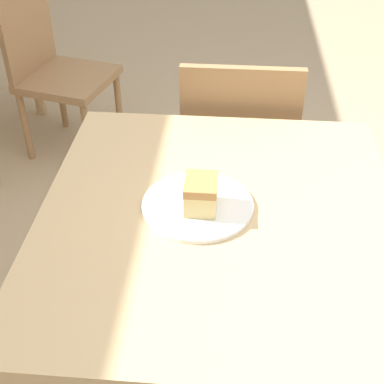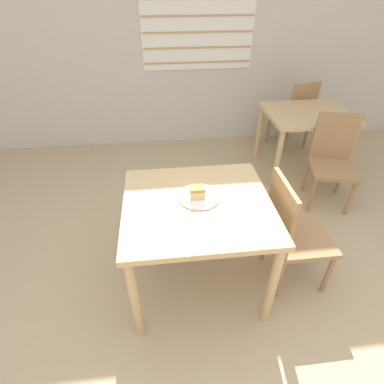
{
  "view_description": "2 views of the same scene",
  "coord_description": "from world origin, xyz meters",
  "px_view_note": "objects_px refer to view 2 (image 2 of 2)",
  "views": [
    {
      "loc": [
        -1.13,
        0.54,
        1.6
      ],
      "look_at": [
        -0.13,
        0.63,
        0.83
      ],
      "focal_mm": 50.0,
      "sensor_mm": 36.0,
      "label": 1
    },
    {
      "loc": [
        -0.32,
        -0.94,
        1.97
      ],
      "look_at": [
        -0.15,
        0.61,
        0.82
      ],
      "focal_mm": 28.0,
      "sensor_mm": 36.0,
      "label": 2
    }
  ],
  "objects_px": {
    "plate": "(199,197)",
    "dining_table_far": "(306,122)",
    "chair_near_window": "(292,232)",
    "cake_slice": "(197,192)",
    "chair_far_corner": "(332,159)",
    "chair_far_opposite": "(294,114)",
    "dining_table_near": "(197,216)"
  },
  "relations": [
    {
      "from": "dining_table_near",
      "to": "cake_slice",
      "type": "relative_size",
      "value": 10.08
    },
    {
      "from": "cake_slice",
      "to": "plate",
      "type": "bearing_deg",
      "value": 31.77
    },
    {
      "from": "dining_table_near",
      "to": "dining_table_far",
      "type": "distance_m",
      "value": 2.05
    },
    {
      "from": "chair_far_opposite",
      "to": "plate",
      "type": "distance_m",
      "value": 2.55
    },
    {
      "from": "dining_table_far",
      "to": "chair_far_corner",
      "type": "relative_size",
      "value": 1.0
    },
    {
      "from": "chair_far_opposite",
      "to": "plate",
      "type": "height_order",
      "value": "chair_far_opposite"
    },
    {
      "from": "plate",
      "to": "chair_far_corner",
      "type": "bearing_deg",
      "value": 30.24
    },
    {
      "from": "dining_table_far",
      "to": "chair_far_corner",
      "type": "distance_m",
      "value": 0.6
    },
    {
      "from": "dining_table_near",
      "to": "chair_far_opposite",
      "type": "bearing_deg",
      "value": 53.18
    },
    {
      "from": "dining_table_near",
      "to": "plate",
      "type": "xyz_separation_m",
      "value": [
        0.02,
        0.05,
        0.12
      ]
    },
    {
      "from": "dining_table_near",
      "to": "chair_far_corner",
      "type": "distance_m",
      "value": 1.73
    },
    {
      "from": "dining_table_near",
      "to": "chair_far_opposite",
      "type": "distance_m",
      "value": 2.59
    },
    {
      "from": "dining_table_near",
      "to": "chair_far_opposite",
      "type": "xyz_separation_m",
      "value": [
        1.55,
        2.07,
        -0.18
      ]
    },
    {
      "from": "dining_table_far",
      "to": "chair_near_window",
      "type": "height_order",
      "value": "chair_near_window"
    },
    {
      "from": "dining_table_far",
      "to": "chair_far_opposite",
      "type": "relative_size",
      "value": 1.0
    },
    {
      "from": "chair_far_corner",
      "to": "cake_slice",
      "type": "height_order",
      "value": "chair_far_corner"
    },
    {
      "from": "chair_near_window",
      "to": "chair_far_corner",
      "type": "bearing_deg",
      "value": -39.9
    },
    {
      "from": "chair_near_window",
      "to": "chair_far_opposite",
      "type": "xyz_separation_m",
      "value": [
        0.87,
        2.12,
        0.0
      ]
    },
    {
      "from": "plate",
      "to": "cake_slice",
      "type": "height_order",
      "value": "cake_slice"
    },
    {
      "from": "cake_slice",
      "to": "dining_table_near",
      "type": "bearing_deg",
      "value": -95.74
    },
    {
      "from": "dining_table_far",
      "to": "chair_near_window",
      "type": "relative_size",
      "value": 1.0
    },
    {
      "from": "dining_table_near",
      "to": "cake_slice",
      "type": "bearing_deg",
      "value": 84.26
    },
    {
      "from": "dining_table_far",
      "to": "plate",
      "type": "height_order",
      "value": "plate"
    },
    {
      "from": "chair_near_window",
      "to": "plate",
      "type": "bearing_deg",
      "value": 81.18
    },
    {
      "from": "dining_table_near",
      "to": "chair_far_corner",
      "type": "bearing_deg",
      "value": 31.49
    },
    {
      "from": "dining_table_near",
      "to": "chair_near_window",
      "type": "height_order",
      "value": "chair_near_window"
    },
    {
      "from": "dining_table_far",
      "to": "chair_near_window",
      "type": "xyz_separation_m",
      "value": [
        -0.74,
        -1.53,
        -0.14
      ]
    },
    {
      "from": "chair_near_window",
      "to": "chair_far_opposite",
      "type": "distance_m",
      "value": 2.29
    },
    {
      "from": "plate",
      "to": "cake_slice",
      "type": "relative_size",
      "value": 2.91
    },
    {
      "from": "dining_table_far",
      "to": "chair_far_opposite",
      "type": "bearing_deg",
      "value": 77.18
    },
    {
      "from": "plate",
      "to": "chair_far_opposite",
      "type": "bearing_deg",
      "value": 52.78
    },
    {
      "from": "plate",
      "to": "dining_table_far",
      "type": "bearing_deg",
      "value": 45.66
    }
  ]
}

